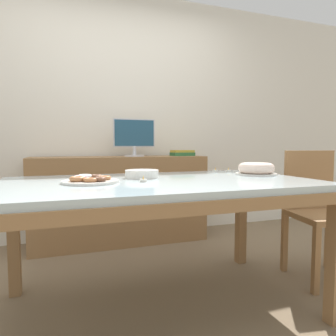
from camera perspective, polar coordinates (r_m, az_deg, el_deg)
The scene contains 14 objects.
ground_plane at distance 1.99m, azimuth -1.48°, elevation -25.04°, with size 12.00×12.00×0.00m, color #7A664C.
wall_back at distance 3.33m, azimuth -10.06°, elevation 9.75°, with size 8.00×0.10×2.60m, color silver.
dining_table at distance 1.76m, azimuth -1.52°, elevation -5.00°, with size 1.83×1.04×0.77m.
chair at distance 2.50m, azimuth 26.60°, elevation -6.61°, with size 0.49×0.49×0.94m.
sideboard at distance 3.07m, azimuth -8.97°, elevation -5.97°, with size 1.71×0.44×0.87m.
computer_monitor at distance 3.05m, azimuth -6.44°, elevation 5.77°, with size 0.42×0.20×0.38m.
book_stack at distance 3.21m, azimuth 2.75°, elevation 2.86°, with size 0.24×0.17×0.06m.
cake_chocolate_round at distance 2.16m, azimuth 16.45°, elevation -0.20°, with size 0.28×0.28×0.08m.
pastry_platter at distance 1.68m, azimuth -14.65°, elevation -2.23°, with size 0.31×0.31×0.04m.
plate_stack at distance 1.88m, azimuth -5.00°, elevation -1.12°, with size 0.21×0.21×0.05m.
tealight_near_front at distance 2.36m, azimuth 11.45°, elevation -0.47°, with size 0.04×0.04×0.04m.
tealight_left_edge at distance 1.67m, azimuth -4.72°, elevation -2.31°, with size 0.04×0.04×0.04m.
tealight_centre at distance 2.33m, azimuth 9.00°, elevation -0.50°, with size 0.04×0.04×0.04m.
tealight_right_edge at distance 2.15m, azimuth -4.14°, elevation -0.85°, with size 0.04×0.04×0.04m.
Camera 1 is at (-0.52, -1.66, 0.97)m, focal length 32.00 mm.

